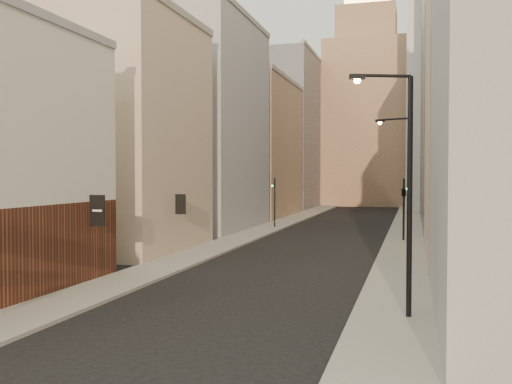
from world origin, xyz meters
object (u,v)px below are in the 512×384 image
Objects in this scene: clock_tower at (367,105)px; streetlamp_near at (404,181)px; white_tower at (435,84)px; traffic_light_left at (275,192)px; streetlamp_mid at (406,180)px; traffic_light_right at (404,194)px.

clock_tower is 82.13m from streetlamp_near.
white_tower is 8.30× the size of traffic_light_left.
streetlamp_near is 1.78× the size of traffic_light_left.
clock_tower is at bearing -108.40° from traffic_light_left.
streetlamp_mid is (7.78, -67.16, -12.67)m from clock_tower.
traffic_light_right is (12.50, -8.47, 0.17)m from traffic_light_left.
clock_tower is 8.98× the size of traffic_light_right.
clock_tower is 49.74m from traffic_light_left.
streetlamp_mid reaches higher than traffic_light_right.
traffic_light_right is at bearing 69.69° from streetlamp_near.
white_tower is 8.30× the size of traffic_light_right.
clock_tower is at bearing 74.29° from streetlamp_near.
traffic_light_left and traffic_light_right have the same top height.
streetlamp_mid is at bearing 76.29° from traffic_light_right.
clock_tower is 5.04× the size of streetlamp_near.
traffic_light_left is 15.10m from traffic_light_right.
white_tower reaches higher than streetlamp_mid.
traffic_light_left is (-16.05, -33.47, -14.97)m from white_tower.
streetlamp_near is 24.88m from traffic_light_right.
traffic_light_right is (-0.41, 24.85, -1.28)m from streetlamp_near.
traffic_light_right is at bearing -82.42° from clock_tower.
clock_tower reaches higher than traffic_light_right.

